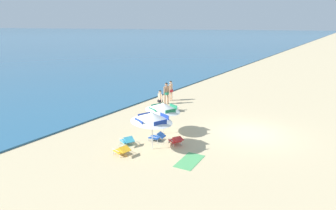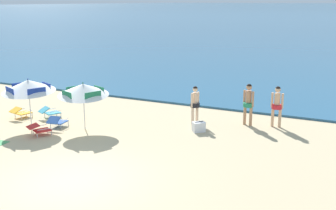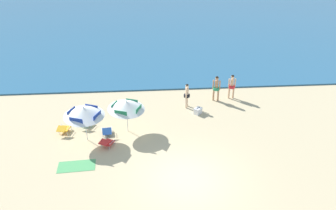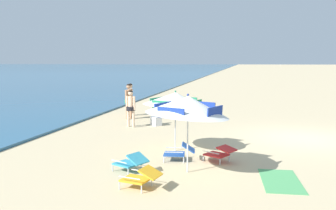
% 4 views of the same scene
% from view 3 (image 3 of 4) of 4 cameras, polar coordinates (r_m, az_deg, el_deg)
% --- Properties ---
extents(ground_plane, '(800.00, 800.00, 0.00)m').
position_cam_3_polar(ground_plane, '(15.42, 3.10, -12.73)').
color(ground_plane, tan).
extents(beach_umbrella_striped_main, '(2.77, 2.79, 2.10)m').
position_cam_3_polar(beach_umbrella_striped_main, '(17.65, -14.58, -1.15)').
color(beach_umbrella_striped_main, silver).
rests_on(beach_umbrella_striped_main, ground).
extents(beach_umbrella_striped_second, '(2.85, 2.86, 2.01)m').
position_cam_3_polar(beach_umbrella_striped_second, '(18.09, -7.34, -0.05)').
color(beach_umbrella_striped_second, silver).
rests_on(beach_umbrella_striped_second, ground).
extents(lounge_chair_under_umbrella, '(0.86, 1.02, 0.52)m').
position_cam_3_polar(lounge_chair_under_umbrella, '(19.67, -14.30, -2.99)').
color(lounge_chair_under_umbrella, teal).
rests_on(lounge_chair_under_umbrella, ground).
extents(lounge_chair_beside_umbrella, '(0.87, 0.99, 0.49)m').
position_cam_3_polar(lounge_chair_beside_umbrella, '(17.58, -10.73, -6.47)').
color(lounge_chair_beside_umbrella, red).
rests_on(lounge_chair_beside_umbrella, ground).
extents(lounge_chair_facing_sea, '(0.71, 0.97, 0.51)m').
position_cam_3_polar(lounge_chair_facing_sea, '(19.39, -17.87, -3.97)').
color(lounge_chair_facing_sea, gold).
rests_on(lounge_chair_facing_sea, ground).
extents(lounge_chair_spare_folded, '(0.65, 0.96, 0.52)m').
position_cam_3_polar(lounge_chair_spare_folded, '(18.58, -10.69, -4.50)').
color(lounge_chair_spare_folded, '#1E4799').
rests_on(lounge_chair_spare_folded, ground).
extents(person_standing_near_shore, '(0.50, 0.44, 1.78)m').
position_cam_3_polar(person_standing_near_shore, '(22.03, 8.50, 3.20)').
color(person_standing_near_shore, tan).
rests_on(person_standing_near_shore, ground).
extents(person_standing_beside, '(0.52, 0.42, 1.73)m').
position_cam_3_polar(person_standing_beside, '(22.57, 11.17, 3.49)').
color(person_standing_beside, '#D8A87F').
rests_on(person_standing_beside, ground).
extents(person_wading_in, '(0.40, 0.47, 1.64)m').
position_cam_3_polar(person_wading_in, '(21.00, 3.33, 1.97)').
color(person_wading_in, beige).
rests_on(person_wading_in, ground).
extents(cooler_box, '(0.60, 0.60, 0.43)m').
position_cam_3_polar(cooler_box, '(20.54, 5.27, -1.05)').
color(cooler_box, white).
rests_on(cooler_box, ground).
extents(beach_towel, '(1.85, 1.02, 0.01)m').
position_cam_3_polar(beach_towel, '(16.70, -15.76, -10.28)').
color(beach_towel, '#4C9E5B').
rests_on(beach_towel, ground).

